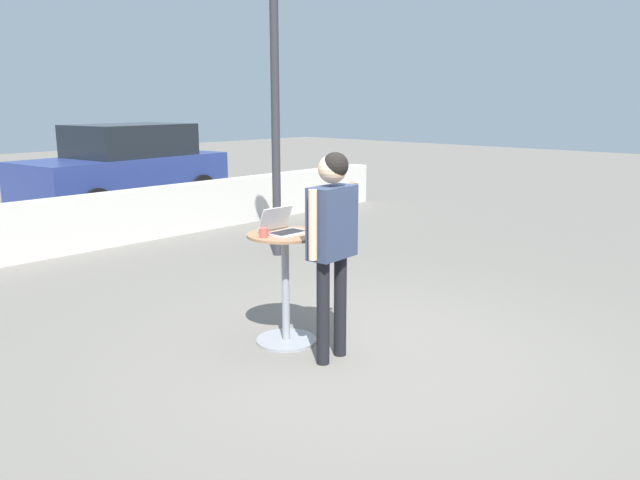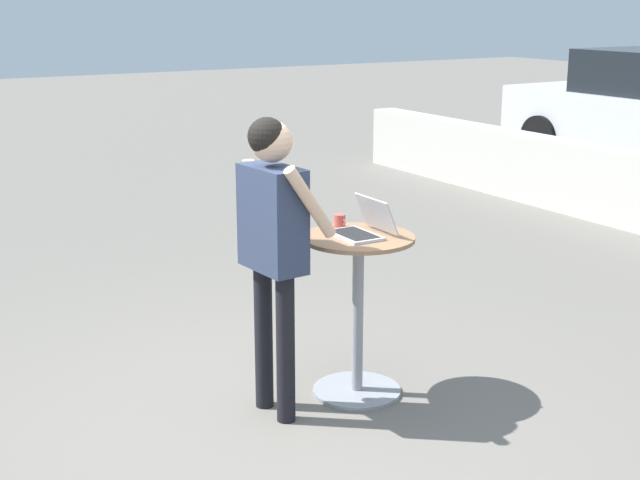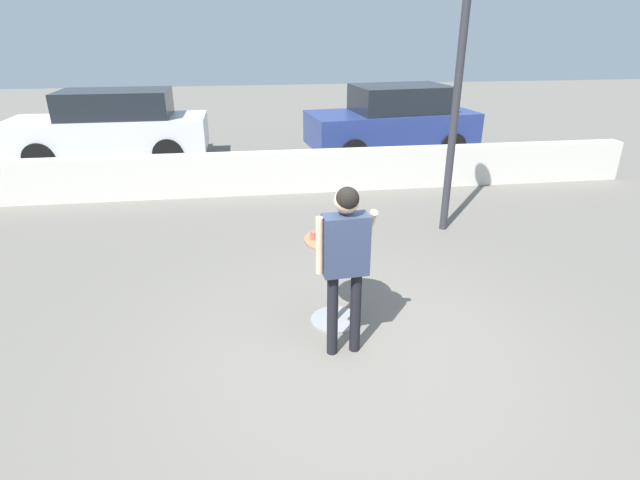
{
  "view_description": "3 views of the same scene",
  "coord_description": "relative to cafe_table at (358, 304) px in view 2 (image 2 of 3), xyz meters",
  "views": [
    {
      "loc": [
        -3.94,
        -3.26,
        2.18
      ],
      "look_at": [
        -0.07,
        0.35,
        1.0
      ],
      "focal_mm": 35.0,
      "sensor_mm": 36.0,
      "label": 1
    },
    {
      "loc": [
        4.17,
        -2.19,
        2.41
      ],
      "look_at": [
        -0.17,
        0.43,
        1.04
      ],
      "focal_mm": 50.0,
      "sensor_mm": 36.0,
      "label": 2
    },
    {
      "loc": [
        -1.02,
        -4.11,
        3.12
      ],
      "look_at": [
        -0.39,
        0.27,
        1.2
      ],
      "focal_mm": 28.0,
      "sensor_mm": 36.0,
      "label": 3
    }
  ],
  "objects": [
    {
      "name": "ground_plane",
      "position": [
        0.16,
        -0.69,
        -0.59
      ],
      "size": [
        50.0,
        50.0,
        0.0
      ],
      "primitive_type": "plane",
      "color": "slate"
    },
    {
      "name": "cafe_table",
      "position": [
        0.0,
        0.0,
        0.0
      ],
      "size": [
        0.68,
        0.68,
        1.03
      ],
      "color": "gray",
      "rests_on": "ground_plane"
    },
    {
      "name": "laptop",
      "position": [
        0.0,
        0.03,
        0.48
      ],
      "size": [
        0.35,
        0.32,
        0.23
      ],
      "color": "#B7BABF",
      "rests_on": "cafe_table"
    },
    {
      "name": "coffee_mug",
      "position": [
        -0.24,
        0.02,
        0.47
      ],
      "size": [
        0.1,
        0.07,
        0.08
      ],
      "color": "#C14C42",
      "rests_on": "cafe_table"
    },
    {
      "name": "standing_person",
      "position": [
        -0.01,
        -0.58,
        0.56
      ],
      "size": [
        0.58,
        0.41,
        1.79
      ],
      "color": "black",
      "rests_on": "ground_plane"
    }
  ]
}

